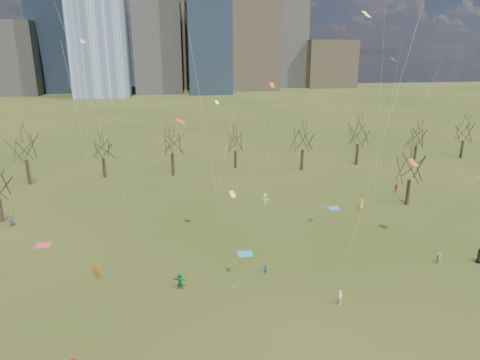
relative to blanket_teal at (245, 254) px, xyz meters
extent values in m
plane|color=black|center=(0.41, -6.79, -0.01)|extent=(500.00, 500.00, 0.00)
cube|color=#726347|center=(45.41, 208.21, 35.98)|extent=(28.00, 28.00, 72.00)
cube|color=#384C66|center=(-59.59, 213.21, 32.48)|extent=(25.00, 25.00, 65.00)
cube|color=slate|center=(70.41, 223.21, 28.98)|extent=(22.00, 22.00, 58.00)
cube|color=#726347|center=(5.41, 233.21, 23.98)|extent=(30.00, 30.00, 48.00)
cube|color=slate|center=(-84.59, 203.21, 17.98)|extent=(35.00, 30.00, 36.00)
cube|color=#726347|center=(95.41, 218.21, 13.98)|extent=(30.00, 28.00, 28.00)
cylinder|color=black|center=(-30.59, 32.21, 2.12)|extent=(0.55, 0.55, 4.28)
cylinder|color=black|center=(-18.59, 34.21, 1.79)|extent=(0.52, 0.52, 3.60)
cylinder|color=black|center=(-6.59, 33.21, 2.01)|extent=(0.54, 0.54, 4.05)
cylinder|color=black|center=(5.41, 36.21, 1.67)|extent=(0.51, 0.51, 3.38)
cylinder|color=black|center=(17.41, 32.21, 1.97)|extent=(0.54, 0.54, 3.96)
cylinder|color=black|center=(29.41, 34.21, 2.05)|extent=(0.54, 0.54, 4.14)
cylinder|color=black|center=(41.41, 33.21, 1.74)|extent=(0.52, 0.52, 3.51)
cylinder|color=black|center=(53.41, 35.21, 1.85)|extent=(0.53, 0.53, 3.74)
cylinder|color=black|center=(-29.59, 15.21, 1.67)|extent=(0.51, 0.51, 3.38)
cylinder|color=black|center=(26.41, 11.21, 1.90)|extent=(0.53, 0.53, 3.83)
cube|color=teal|center=(0.00, 0.00, 0.00)|extent=(1.60, 1.50, 0.03)
cube|color=blue|center=(15.31, 11.67, 0.00)|extent=(1.60, 1.50, 0.03)
cube|color=#C42746|center=(-22.56, 6.48, 0.00)|extent=(1.60, 1.50, 0.03)
imported|color=silver|center=(6.32, -11.20, 0.68)|extent=(0.58, 0.60, 1.39)
imported|color=slate|center=(19.64, -6.01, 0.60)|extent=(0.46, 0.80, 1.24)
imported|color=orange|center=(-15.42, -2.72, 0.86)|extent=(1.09, 0.64, 1.75)
imported|color=#1C7F40|center=(-7.43, -5.88, 0.81)|extent=(1.60, 0.89, 1.64)
imported|color=black|center=(23.95, -6.59, 0.80)|extent=(0.94, 0.91, 1.63)
imported|color=#2767A9|center=(1.14, -4.73, 0.49)|extent=(0.62, 0.62, 1.02)
imported|color=silver|center=(6.06, 15.32, 0.78)|extent=(1.17, 0.96, 1.58)
imported|color=#B01921|center=(27.98, 16.94, 0.71)|extent=(0.92, 0.64, 1.44)
imported|color=slate|center=(-27.78, 13.18, 0.91)|extent=(1.54, 1.65, 1.84)
imported|color=yellow|center=(19.06, 10.89, 0.73)|extent=(0.75, 0.86, 1.48)
plane|color=red|center=(-6.35, 2.53, 14.55)|extent=(1.33, 1.33, 0.37)
cylinder|color=silver|center=(-9.12, -1.61, 7.97)|extent=(5.55, 8.29, 13.18)
cylinder|color=red|center=(-6.35, 2.53, 12.91)|extent=(0.04, 0.04, 2.70)
plane|color=#E3FF28|center=(9.23, -5.99, 24.51)|extent=(1.06, 1.00, 0.52)
cylinder|color=silver|center=(10.75, -7.60, 12.95)|extent=(3.05, 3.23, 23.12)
plane|color=#D64317|center=(18.36, -1.40, 9.91)|extent=(1.36, 1.22, 0.68)
cylinder|color=silver|center=(21.09, -3.59, 5.65)|extent=(5.47, 4.40, 8.53)
cylinder|color=#D64317|center=(18.36, -1.40, 8.00)|extent=(0.04, 0.04, 3.15)
plane|color=#F45AB9|center=(-16.03, 7.42, 22.52)|extent=(0.93, 0.90, 0.36)
cylinder|color=silver|center=(-16.57, 4.61, 11.95)|extent=(1.11, 5.64, 21.14)
cylinder|color=silver|center=(-3.49, 16.57, 18.96)|extent=(5.59, 4.01, 35.16)
plane|color=green|center=(23.61, 14.12, 20.45)|extent=(1.01, 1.04, 0.50)
cylinder|color=silver|center=(25.04, 10.73, 10.92)|extent=(2.88, 6.80, 19.07)
cylinder|color=silver|center=(-16.58, 13.93, 14.68)|extent=(5.52, 7.37, 26.59)
plane|color=red|center=(9.30, 24.77, 16.40)|extent=(1.17, 0.95, 0.71)
cylinder|color=silver|center=(7.91, 22.83, 8.89)|extent=(2.78, 3.92, 15.02)
cylinder|color=red|center=(9.30, 24.77, 14.59)|extent=(0.04, 0.04, 3.00)
plane|color=yellow|center=(-2.92, -9.01, 10.17)|extent=(0.76, 0.67, 0.46)
cylinder|color=silver|center=(0.36, -10.80, 5.78)|extent=(6.58, 3.59, 8.79)
cylinder|color=silver|center=(15.79, 2.38, 16.62)|extent=(6.32, 9.28, 30.48)
plane|color=white|center=(-0.18, 20.06, 14.41)|extent=(0.83, 0.74, 0.48)
cylinder|color=silver|center=(0.64, 17.41, 7.90)|extent=(1.66, 5.31, 13.04)
plane|color=red|center=(22.41, 13.35, 22.59)|extent=(1.03, 1.11, 0.53)
cylinder|color=silver|center=(20.94, 9.35, 11.99)|extent=(2.96, 8.04, 21.21)
camera|label=1|loc=(-8.56, -42.08, 21.51)|focal=32.00mm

